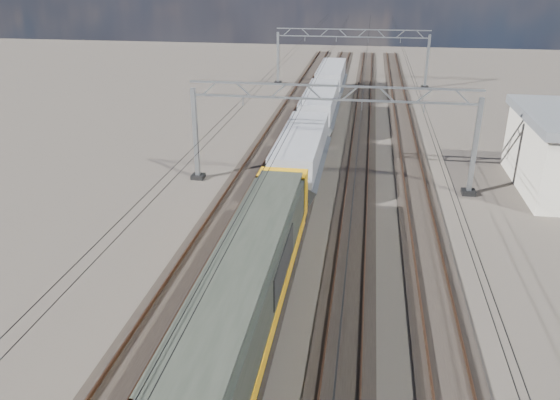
# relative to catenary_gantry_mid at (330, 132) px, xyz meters

# --- Properties ---
(ground) EXTENTS (160.00, 160.00, 0.00)m
(ground) POSITION_rel_catenary_gantry_mid_xyz_m (-0.00, -4.00, -3.91)
(ground) COLOR black
(ground) RESTS_ON ground
(track_outer_west) EXTENTS (2.60, 140.00, 0.30)m
(track_outer_west) POSITION_rel_catenary_gantry_mid_xyz_m (-6.00, -4.00, -3.83)
(track_outer_west) COLOR black
(track_outer_west) RESTS_ON ground
(track_loco) EXTENTS (2.60, 140.00, 0.30)m
(track_loco) POSITION_rel_catenary_gantry_mid_xyz_m (-2.00, -4.00, -3.83)
(track_loco) COLOR black
(track_loco) RESTS_ON ground
(track_inner_east) EXTENTS (2.60, 140.00, 0.30)m
(track_inner_east) POSITION_rel_catenary_gantry_mid_xyz_m (2.00, -4.00, -3.83)
(track_inner_east) COLOR black
(track_inner_east) RESTS_ON ground
(track_outer_east) EXTENTS (2.60, 140.00, 0.30)m
(track_outer_east) POSITION_rel_catenary_gantry_mid_xyz_m (6.00, -4.00, -3.83)
(track_outer_east) COLOR black
(track_outer_east) RESTS_ON ground
(catenary_gantry_mid) EXTENTS (19.90, 0.90, 7.11)m
(catenary_gantry_mid) POSITION_rel_catenary_gantry_mid_xyz_m (0.00, 0.00, 0.00)
(catenary_gantry_mid) COLOR gray
(catenary_gantry_mid) RESTS_ON ground
(catenary_gantry_far) EXTENTS (19.90, 0.90, 7.11)m
(catenary_gantry_far) POSITION_rel_catenary_gantry_mid_xyz_m (0.00, 36.00, 0.00)
(catenary_gantry_far) COLOR gray
(catenary_gantry_far) RESTS_ON ground
(overhead_wires) EXTENTS (12.03, 140.00, 0.53)m
(overhead_wires) POSITION_rel_catenary_gantry_mid_xyz_m (-0.00, 4.00, 1.84)
(overhead_wires) COLOR black
(overhead_wires) RESTS_ON ground
(locomotive) EXTENTS (2.76, 21.10, 3.62)m
(locomotive) POSITION_rel_catenary_gantry_mid_xyz_m (-2.00, -17.36, -1.58)
(locomotive) COLOR black
(locomotive) RESTS_ON ground
(hopper_wagon_lead) EXTENTS (3.38, 13.00, 3.25)m
(hopper_wagon_lead) POSITION_rel_catenary_gantry_mid_xyz_m (-2.00, 0.34, -1.67)
(hopper_wagon_lead) COLOR black
(hopper_wagon_lead) RESTS_ON ground
(hopper_wagon_mid) EXTENTS (3.38, 13.00, 3.25)m
(hopper_wagon_mid) POSITION_rel_catenary_gantry_mid_xyz_m (-2.00, 14.54, -1.67)
(hopper_wagon_mid) COLOR black
(hopper_wagon_mid) RESTS_ON ground
(hopper_wagon_third) EXTENTS (3.38, 13.00, 3.25)m
(hopper_wagon_third) POSITION_rel_catenary_gantry_mid_xyz_m (-2.00, 28.74, -1.67)
(hopper_wagon_third) COLOR black
(hopper_wagon_third) RESTS_ON ground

